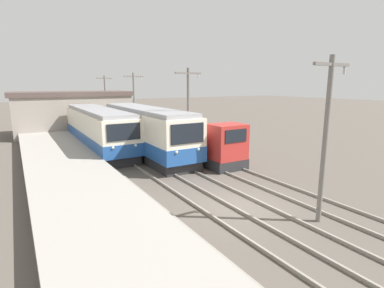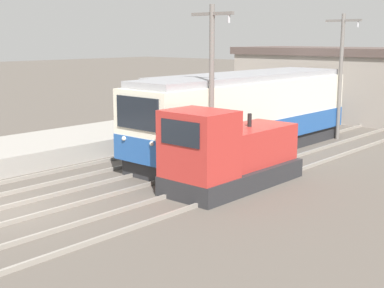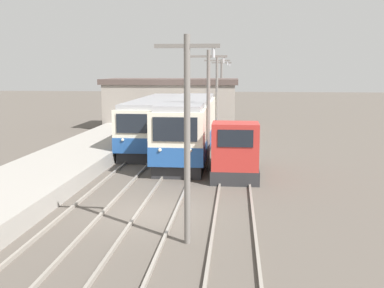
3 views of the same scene
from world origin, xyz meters
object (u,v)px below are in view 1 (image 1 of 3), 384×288
commuter_train_left (98,131)px  shunting_locomotive (212,147)px  commuter_train_center (145,133)px  catenary_mast_mid (188,113)px  catenary_mast_far (134,104)px  catenary_mast_near (326,135)px  catenary_mast_distant (106,99)px

commuter_train_left → shunting_locomotive: 10.47m
commuter_train_center → catenary_mast_mid: catenary_mast_mid is taller
commuter_train_center → catenary_mast_far: catenary_mast_far is taller
commuter_train_left → catenary_mast_near: 19.15m
commuter_train_left → catenary_mast_near: bearing=-76.9°
catenary_mast_near → catenary_mast_far: 21.32m
commuter_train_center → shunting_locomotive: commuter_train_center is taller
commuter_train_center → shunting_locomotive: 5.98m
catenary_mast_mid → catenary_mast_distant: 21.32m
commuter_train_left → commuter_train_center: bearing=-51.8°
commuter_train_center → catenary_mast_distant: catenary_mast_distant is taller
shunting_locomotive → catenary_mast_near: catenary_mast_near is taller
shunting_locomotive → catenary_mast_far: (-1.49, 11.46, 2.42)m
commuter_train_center → catenary_mast_distant: 17.15m
commuter_train_center → catenary_mast_far: (1.51, 6.32, 1.89)m
commuter_train_center → catenary_mast_near: size_ratio=2.08×
catenary_mast_far → catenary_mast_near: bearing=-90.0°
catenary_mast_near → catenary_mast_far: same height
commuter_train_center → catenary_mast_distant: bearing=84.9°
catenary_mast_near → catenary_mast_mid: same height
catenary_mast_near → catenary_mast_mid: bearing=90.0°
catenary_mast_far → commuter_train_left: bearing=-147.3°
commuter_train_left → catenary_mast_far: catenary_mast_far is taller
commuter_train_left → catenary_mast_near: (4.31, -18.56, 1.98)m
catenary_mast_mid → catenary_mast_far: (0.00, 10.66, 0.00)m
catenary_mast_mid → catenary_mast_distant: same height
commuter_train_left → catenary_mast_mid: bearing=-61.4°
commuter_train_center → catenary_mast_distant: (1.51, 16.98, 1.89)m
commuter_train_left → catenary_mast_distant: (4.31, 13.42, 1.98)m
shunting_locomotive → catenary_mast_mid: bearing=151.7°
commuter_train_center → catenary_mast_mid: (1.51, -4.34, 1.89)m
shunting_locomotive → commuter_train_center: bearing=120.3°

